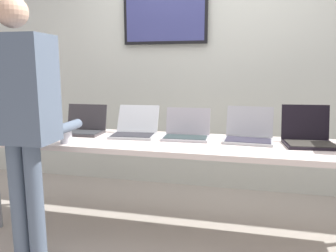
{
  "coord_description": "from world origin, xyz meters",
  "views": [
    {
      "loc": [
        0.43,
        -2.42,
        1.31
      ],
      "look_at": [
        -0.14,
        0.02,
        0.87
      ],
      "focal_mm": 35.02,
      "sensor_mm": 36.0,
      "label": 1
    }
  ],
  "objects_px": {
    "workbench": "(186,148)",
    "laptop_station_4": "(249,133)",
    "person": "(20,108)",
    "coffee_mug": "(66,137)",
    "laptop_station_2": "(135,129)",
    "laptop_station_1": "(83,127)",
    "laptop_station_3": "(187,131)",
    "laptop_station_0": "(36,124)",
    "laptop_station_5": "(308,136)"
  },
  "relations": [
    {
      "from": "workbench",
      "to": "coffee_mug",
      "type": "distance_m",
      "value": 0.91
    },
    {
      "from": "laptop_station_2",
      "to": "laptop_station_1",
      "type": "bearing_deg",
      "value": -178.54
    },
    {
      "from": "workbench",
      "to": "laptop_station_4",
      "type": "distance_m",
      "value": 0.5
    },
    {
      "from": "laptop_station_4",
      "to": "coffee_mug",
      "type": "height_order",
      "value": "laptop_station_4"
    },
    {
      "from": "laptop_station_1",
      "to": "laptop_station_5",
      "type": "xyz_separation_m",
      "value": [
        1.82,
        -0.01,
        0.01
      ]
    },
    {
      "from": "workbench",
      "to": "laptop_station_3",
      "type": "height_order",
      "value": "laptop_station_3"
    },
    {
      "from": "laptop_station_2",
      "to": "person",
      "type": "bearing_deg",
      "value": -123.31
    },
    {
      "from": "workbench",
      "to": "coffee_mug",
      "type": "xyz_separation_m",
      "value": [
        -0.87,
        -0.25,
        0.09
      ]
    },
    {
      "from": "laptop_station_3",
      "to": "person",
      "type": "bearing_deg",
      "value": -141.51
    },
    {
      "from": "workbench",
      "to": "laptop_station_3",
      "type": "distance_m",
      "value": 0.16
    },
    {
      "from": "workbench",
      "to": "coffee_mug",
      "type": "relative_size",
      "value": 37.58
    },
    {
      "from": "person",
      "to": "coffee_mug",
      "type": "relative_size",
      "value": 20.08
    },
    {
      "from": "workbench",
      "to": "laptop_station_4",
      "type": "bearing_deg",
      "value": 16.66
    },
    {
      "from": "coffee_mug",
      "to": "person",
      "type": "bearing_deg",
      "value": -103.42
    },
    {
      "from": "laptop_station_4",
      "to": "laptop_station_5",
      "type": "relative_size",
      "value": 1.0
    },
    {
      "from": "workbench",
      "to": "laptop_station_4",
      "type": "xyz_separation_m",
      "value": [
        0.47,
        0.14,
        0.11
      ]
    },
    {
      "from": "laptop_station_3",
      "to": "laptop_station_4",
      "type": "xyz_separation_m",
      "value": [
        0.48,
        0.01,
        0.0
      ]
    },
    {
      "from": "laptop_station_5",
      "to": "laptop_station_4",
      "type": "bearing_deg",
      "value": 176.65
    },
    {
      "from": "laptop_station_2",
      "to": "person",
      "type": "relative_size",
      "value": 0.23
    },
    {
      "from": "laptop_station_1",
      "to": "person",
      "type": "xyz_separation_m",
      "value": [
        -0.03,
        -0.75,
        0.25
      ]
    },
    {
      "from": "laptop_station_0",
      "to": "coffee_mug",
      "type": "bearing_deg",
      "value": -35.48
    },
    {
      "from": "laptop_station_2",
      "to": "person",
      "type": "distance_m",
      "value": 0.94
    },
    {
      "from": "workbench",
      "to": "laptop_station_0",
      "type": "xyz_separation_m",
      "value": [
        -1.38,
        0.12,
        0.11
      ]
    },
    {
      "from": "coffee_mug",
      "to": "laptop_station_2",
      "type": "bearing_deg",
      "value": 43.46
    },
    {
      "from": "laptop_station_1",
      "to": "laptop_station_2",
      "type": "xyz_separation_m",
      "value": [
        0.47,
        0.01,
        -0.0
      ]
    },
    {
      "from": "laptop_station_1",
      "to": "laptop_station_4",
      "type": "height_order",
      "value": "laptop_station_4"
    },
    {
      "from": "laptop_station_0",
      "to": "laptop_station_1",
      "type": "height_order",
      "value": "laptop_station_0"
    },
    {
      "from": "laptop_station_0",
      "to": "coffee_mug",
      "type": "height_order",
      "value": "laptop_station_0"
    },
    {
      "from": "person",
      "to": "laptop_station_1",
      "type": "bearing_deg",
      "value": 87.67
    },
    {
      "from": "laptop_station_1",
      "to": "laptop_station_4",
      "type": "distance_m",
      "value": 1.39
    },
    {
      "from": "workbench",
      "to": "laptop_station_2",
      "type": "distance_m",
      "value": 0.49
    },
    {
      "from": "workbench",
      "to": "laptop_station_2",
      "type": "bearing_deg",
      "value": 162.84
    },
    {
      "from": "workbench",
      "to": "laptop_station_2",
      "type": "relative_size",
      "value": 8.15
    },
    {
      "from": "workbench",
      "to": "laptop_station_1",
      "type": "xyz_separation_m",
      "value": [
        -0.93,
        0.13,
        0.1
      ]
    },
    {
      "from": "person",
      "to": "coffee_mug",
      "type": "height_order",
      "value": "person"
    },
    {
      "from": "person",
      "to": "workbench",
      "type": "bearing_deg",
      "value": 33.03
    },
    {
      "from": "workbench",
      "to": "laptop_station_5",
      "type": "xyz_separation_m",
      "value": [
        0.89,
        0.12,
        0.11
      ]
    },
    {
      "from": "laptop_station_2",
      "to": "workbench",
      "type": "bearing_deg",
      "value": -17.16
    },
    {
      "from": "laptop_station_3",
      "to": "laptop_station_0",
      "type": "bearing_deg",
      "value": -179.55
    },
    {
      "from": "workbench",
      "to": "person",
      "type": "relative_size",
      "value": 1.87
    },
    {
      "from": "laptop_station_0",
      "to": "person",
      "type": "bearing_deg",
      "value": -60.08
    },
    {
      "from": "laptop_station_2",
      "to": "person",
      "type": "height_order",
      "value": "person"
    },
    {
      "from": "laptop_station_1",
      "to": "laptop_station_3",
      "type": "relative_size",
      "value": 1.0
    },
    {
      "from": "laptop_station_1",
      "to": "coffee_mug",
      "type": "height_order",
      "value": "laptop_station_1"
    },
    {
      "from": "workbench",
      "to": "laptop_station_3",
      "type": "bearing_deg",
      "value": 97.01
    },
    {
      "from": "laptop_station_4",
      "to": "coffee_mug",
      "type": "xyz_separation_m",
      "value": [
        -1.34,
        -0.39,
        -0.02
      ]
    },
    {
      "from": "laptop_station_2",
      "to": "laptop_station_5",
      "type": "xyz_separation_m",
      "value": [
        1.35,
        -0.02,
        0.01
      ]
    },
    {
      "from": "laptop_station_0",
      "to": "laptop_station_4",
      "type": "relative_size",
      "value": 0.96
    },
    {
      "from": "laptop_station_2",
      "to": "laptop_station_5",
      "type": "distance_m",
      "value": 1.35
    },
    {
      "from": "laptop_station_1",
      "to": "laptop_station_3",
      "type": "bearing_deg",
      "value": -0.14
    }
  ]
}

